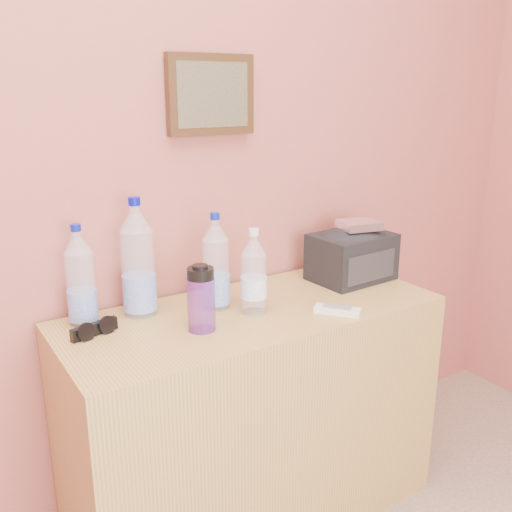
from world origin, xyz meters
The scene contains 11 objects.
picture_frame centered at (0.52, 1.98, 1.40)m, with size 0.30×0.03×0.25m, color #382311, non-canonical shape.
dresser centered at (0.52, 1.73, 0.38)m, with size 1.20×0.50×0.75m, color tan.
pet_large_a centered at (0.04, 1.91, 0.89)m, with size 0.08×0.08×0.30m.
pet_large_b centered at (0.21, 1.88, 0.91)m, with size 0.10×0.10×0.36m.
pet_large_c centered at (0.43, 1.81, 0.89)m, with size 0.08×0.08×0.30m.
pet_small centered at (0.51, 1.71, 0.87)m, with size 0.08×0.08×0.27m.
nalgene_bottle centered at (0.31, 1.68, 0.85)m, with size 0.08×0.08×0.20m.
sunglasses centered at (0.04, 1.80, 0.77)m, with size 0.14×0.05×0.04m, color black, non-canonical shape.
ac_remote centered at (0.72, 1.56, 0.76)m, with size 0.14×0.05×0.02m, color white.
toiletry_bag centered at (0.97, 1.79, 0.85)m, with size 0.28×0.20×0.19m, color black, non-canonical shape.
foil_packet centered at (0.98, 1.77, 0.96)m, with size 0.13×0.11×0.03m, color silver.
Camera 1 is at (-0.37, 0.32, 1.42)m, focal length 40.00 mm.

